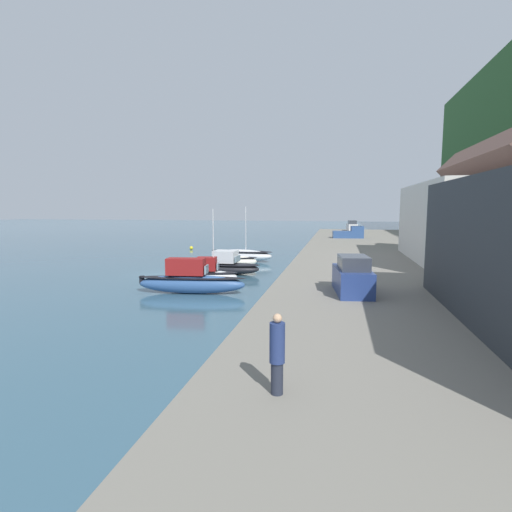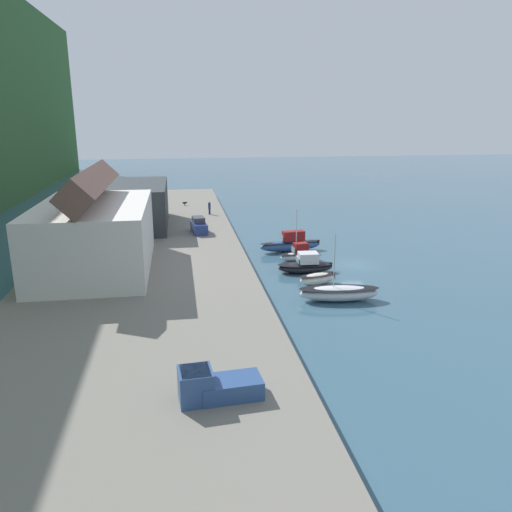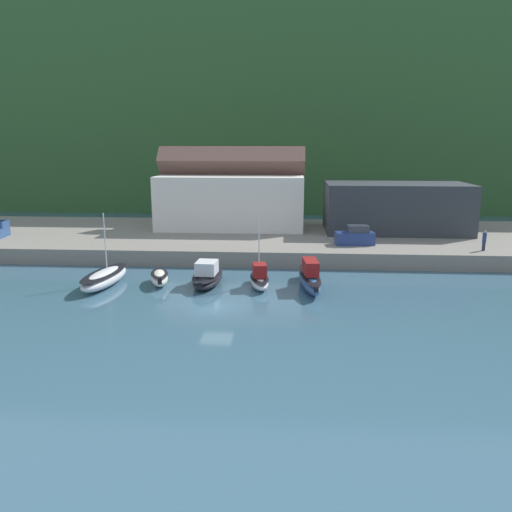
{
  "view_description": "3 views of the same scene",
  "coord_description": "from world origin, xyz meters",
  "px_view_note": "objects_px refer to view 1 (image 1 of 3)",
  "views": [
    {
      "loc": [
        35.77,
        17.06,
        6.51
      ],
      "look_at": [
        3.99,
        10.54,
        2.56
      ],
      "focal_mm": 28.0,
      "sensor_mm": 36.0,
      "label": 1
    },
    {
      "loc": [
        -54.61,
        20.6,
        17.26
      ],
      "look_at": [
        -0.41,
        12.07,
        1.79
      ],
      "focal_mm": 35.0,
      "sensor_mm": 36.0,
      "label": 2
    },
    {
      "loc": [
        5.66,
        -37.01,
        12.76
      ],
      "look_at": [
        2.41,
        10.58,
        1.89
      ],
      "focal_mm": 35.0,
      "sensor_mm": 36.0,
      "label": 3
    }
  ],
  "objects_px": {
    "parked_car_1": "(352,277)",
    "mooring_buoy_0": "(191,248)",
    "moored_boat_2": "(228,266)",
    "person_on_quay": "(277,353)",
    "moored_boat_3": "(209,273)",
    "pickup_truck_0": "(351,233)",
    "moored_boat_1": "(238,261)",
    "moored_boat_0": "(241,255)",
    "parked_car_0": "(352,226)",
    "moored_boat_4": "(190,281)"
  },
  "relations": [
    {
      "from": "moored_boat_4",
      "to": "pickup_truck_0",
      "type": "distance_m",
      "value": 39.05
    },
    {
      "from": "parked_car_1",
      "to": "mooring_buoy_0",
      "type": "xyz_separation_m",
      "value": [
        -35.59,
        -23.14,
        -2.34
      ]
    },
    {
      "from": "moored_boat_1",
      "to": "person_on_quay",
      "type": "xyz_separation_m",
      "value": [
        32.17,
        9.2,
        2.12
      ]
    },
    {
      "from": "moored_boat_3",
      "to": "pickup_truck_0",
      "type": "bearing_deg",
      "value": 149.02
    },
    {
      "from": "moored_boat_1",
      "to": "person_on_quay",
      "type": "distance_m",
      "value": 33.53
    },
    {
      "from": "moored_boat_1",
      "to": "person_on_quay",
      "type": "height_order",
      "value": "person_on_quay"
    },
    {
      "from": "moored_boat_1",
      "to": "moored_boat_3",
      "type": "bearing_deg",
      "value": -17.01
    },
    {
      "from": "pickup_truck_0",
      "to": "moored_boat_2",
      "type": "bearing_deg",
      "value": -29.51
    },
    {
      "from": "moored_boat_2",
      "to": "person_on_quay",
      "type": "height_order",
      "value": "person_on_quay"
    },
    {
      "from": "moored_boat_1",
      "to": "moored_boat_2",
      "type": "height_order",
      "value": "moored_boat_2"
    },
    {
      "from": "moored_boat_0",
      "to": "moored_boat_2",
      "type": "xyz_separation_m",
      "value": [
        9.29,
        0.9,
        0.06
      ]
    },
    {
      "from": "moored_boat_0",
      "to": "parked_car_0",
      "type": "bearing_deg",
      "value": 165.62
    },
    {
      "from": "parked_car_0",
      "to": "person_on_quay",
      "type": "xyz_separation_m",
      "value": [
        75.96,
        -4.34,
        0.18
      ]
    },
    {
      "from": "parked_car_0",
      "to": "parked_car_1",
      "type": "distance_m",
      "value": 62.96
    },
    {
      "from": "moored_boat_0",
      "to": "person_on_quay",
      "type": "relative_size",
      "value": 3.74
    },
    {
      "from": "moored_boat_2",
      "to": "pickup_truck_0",
      "type": "xyz_separation_m",
      "value": [
        -27.55,
        12.56,
        1.68
      ]
    },
    {
      "from": "person_on_quay",
      "to": "mooring_buoy_0",
      "type": "xyz_separation_m",
      "value": [
        -48.63,
        -20.82,
        -2.52
      ]
    },
    {
      "from": "parked_car_1",
      "to": "moored_boat_3",
      "type": "bearing_deg",
      "value": 132.99
    },
    {
      "from": "parked_car_0",
      "to": "parked_car_1",
      "type": "bearing_deg",
      "value": -98.33
    },
    {
      "from": "parked_car_0",
      "to": "mooring_buoy_0",
      "type": "xyz_separation_m",
      "value": [
        27.34,
        -25.15,
        -2.34
      ]
    },
    {
      "from": "pickup_truck_0",
      "to": "person_on_quay",
      "type": "height_order",
      "value": "person_on_quay"
    },
    {
      "from": "moored_boat_3",
      "to": "mooring_buoy_0",
      "type": "height_order",
      "value": "moored_boat_3"
    },
    {
      "from": "moored_boat_0",
      "to": "parked_car_0",
      "type": "xyz_separation_m",
      "value": [
        -38.92,
        14.31,
        1.84
      ]
    },
    {
      "from": "parked_car_0",
      "to": "parked_car_1",
      "type": "xyz_separation_m",
      "value": [
        62.92,
        -2.01,
        0.0
      ]
    },
    {
      "from": "moored_boat_1",
      "to": "moored_boat_4",
      "type": "relative_size",
      "value": 0.53
    },
    {
      "from": "moored_boat_1",
      "to": "moored_boat_4",
      "type": "bearing_deg",
      "value": -16.46
    },
    {
      "from": "moored_boat_3",
      "to": "moored_boat_4",
      "type": "height_order",
      "value": "moored_boat_3"
    },
    {
      "from": "moored_boat_3",
      "to": "parked_car_1",
      "type": "relative_size",
      "value": 1.46
    },
    {
      "from": "moored_boat_2",
      "to": "person_on_quay",
      "type": "distance_m",
      "value": 29.26
    },
    {
      "from": "person_on_quay",
      "to": "mooring_buoy_0",
      "type": "relative_size",
      "value": 3.97
    },
    {
      "from": "moored_boat_4",
      "to": "person_on_quay",
      "type": "distance_m",
      "value": 20.83
    },
    {
      "from": "moored_boat_4",
      "to": "mooring_buoy_0",
      "type": "bearing_deg",
      "value": -165.4
    },
    {
      "from": "moored_boat_3",
      "to": "parked_car_0",
      "type": "bearing_deg",
      "value": 156.25
    },
    {
      "from": "parked_car_0",
      "to": "parked_car_1",
      "type": "relative_size",
      "value": 1.0
    },
    {
      "from": "moored_boat_2",
      "to": "parked_car_1",
      "type": "height_order",
      "value": "parked_car_1"
    },
    {
      "from": "moored_boat_4",
      "to": "moored_boat_1",
      "type": "bearing_deg",
      "value": 172.91
    },
    {
      "from": "pickup_truck_0",
      "to": "moored_boat_3",
      "type": "bearing_deg",
      "value": -26.8
    },
    {
      "from": "moored_boat_4",
      "to": "moored_boat_2",
      "type": "bearing_deg",
      "value": 171.68
    },
    {
      "from": "parked_car_1",
      "to": "mooring_buoy_0",
      "type": "distance_m",
      "value": 42.51
    },
    {
      "from": "moored_boat_4",
      "to": "mooring_buoy_0",
      "type": "xyz_separation_m",
      "value": [
        -30.15,
        -11.38,
        -0.72
      ]
    },
    {
      "from": "moored_boat_0",
      "to": "moored_boat_1",
      "type": "bearing_deg",
      "value": 14.93
    },
    {
      "from": "parked_car_0",
      "to": "pickup_truck_0",
      "type": "distance_m",
      "value": 20.68
    },
    {
      "from": "moored_boat_4",
      "to": "parked_car_0",
      "type": "height_order",
      "value": "parked_car_0"
    },
    {
      "from": "moored_boat_4",
      "to": "parked_car_0",
      "type": "relative_size",
      "value": 1.94
    },
    {
      "from": "moored_boat_2",
      "to": "parked_car_0",
      "type": "bearing_deg",
      "value": 167.43
    },
    {
      "from": "moored_boat_0",
      "to": "parked_car_1",
      "type": "distance_m",
      "value": 27.03
    },
    {
      "from": "moored_boat_2",
      "to": "mooring_buoy_0",
      "type": "xyz_separation_m",
      "value": [
        -20.88,
        -11.74,
        -0.56
      ]
    },
    {
      "from": "moored_boat_4",
      "to": "mooring_buoy_0",
      "type": "height_order",
      "value": "moored_boat_4"
    },
    {
      "from": "parked_car_1",
      "to": "moored_boat_4",
      "type": "bearing_deg",
      "value": 148.33
    },
    {
      "from": "moored_boat_2",
      "to": "moored_boat_3",
      "type": "height_order",
      "value": "moored_boat_3"
    }
  ]
}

